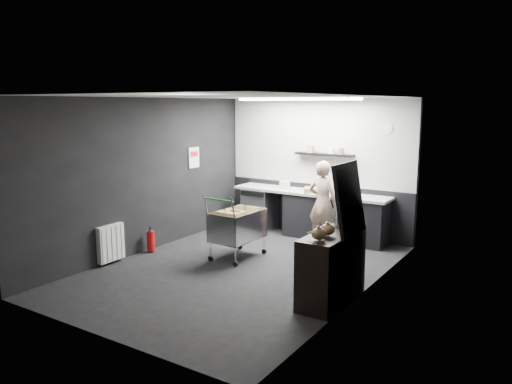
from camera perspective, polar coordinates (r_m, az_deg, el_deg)
The scene contains 22 objects.
floor at distance 8.01m, azimuth -1.86°, elevation -8.83°, with size 5.50×5.50×0.00m, color black.
ceiling at distance 7.58m, azimuth -1.98°, elevation 10.86°, with size 5.50×5.50×0.00m, color white.
wall_back at distance 10.04m, azimuth 7.04°, elevation 2.89°, with size 5.50×5.50×0.00m, color black.
wall_front at distance 5.68m, azimuth -17.89°, elevation -3.10°, with size 5.50×5.50×0.00m, color black.
wall_left at distance 8.96m, azimuth -12.51°, elevation 1.85°, with size 5.50×5.50×0.00m, color black.
wall_right at distance 6.77m, azimuth 12.17°, elevation -0.77°, with size 5.50×5.50×0.00m, color black.
kitchen_wall_panel at distance 9.98m, azimuth 7.05°, elevation 5.73°, with size 3.95×0.02×1.70m, color #B8B8B4.
dado_panel at distance 10.17m, azimuth 6.88°, elevation -1.88°, with size 3.95×0.02×1.00m, color black.
floating_shelf at distance 9.81m, azimuth 7.79°, elevation 4.29°, with size 1.20×0.22×0.04m, color black.
wall_clock at distance 9.43m, azimuth 14.80°, elevation 7.05°, with size 0.20×0.20×0.03m, color silver.
poster at distance 9.87m, azimuth -7.12°, elevation 3.93°, with size 0.02×0.30×0.40m, color white.
poster_red_band at distance 9.86m, azimuth -7.11°, elevation 4.33°, with size 0.01×0.22×0.10m, color red.
radiator at distance 8.52m, azimuth -16.27°, elevation -5.62°, with size 0.10×0.50×0.60m, color silver.
ceiling_strip at distance 9.16m, azimuth 4.73°, elevation 10.52°, with size 2.40×0.20×0.04m, color white.
prep_counter at distance 9.85m, azimuth 6.80°, elevation -2.53°, with size 3.20×0.61×0.90m.
person at distance 9.23m, azimuth 7.64°, elevation -1.29°, with size 0.58×0.38×1.58m, color beige.
shopping_cart at distance 8.47m, azimuth -2.13°, elevation -4.07°, with size 0.62×1.00×1.10m.
sideboard at distance 6.71m, azimuth 8.87°, elevation -7.45°, with size 0.53×1.24×1.86m.
fire_extinguisher at distance 9.03m, azimuth -11.93°, elevation -5.44°, with size 0.13×0.13×0.44m.
cardboard_box at distance 9.69m, azimuth 6.90°, elevation 0.21°, with size 0.46×0.35×0.09m, color #977D50.
pink_tub at distance 9.59m, azimuth 8.84°, elevation 0.47°, with size 0.23×0.23×0.23m, color white.
white_container at distance 10.01m, azimuth 3.30°, elevation 0.78°, with size 0.18×0.14×0.16m, color silver.
Camera 1 is at (4.31, -6.24, 2.60)m, focal length 35.00 mm.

